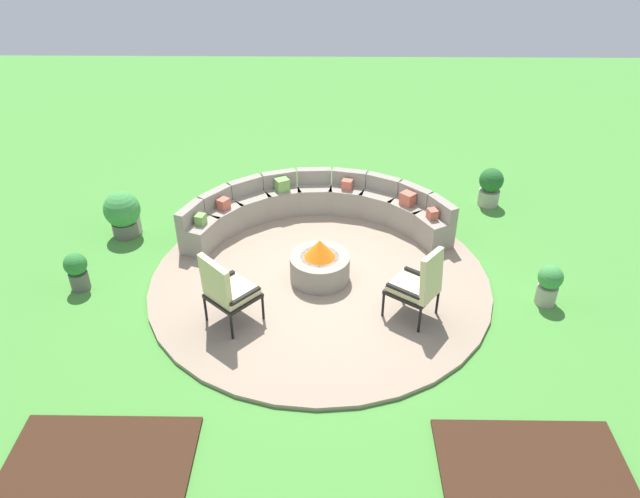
{
  "coord_description": "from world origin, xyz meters",
  "views": [
    {
      "loc": [
        0.11,
        -7.26,
        5.37
      ],
      "look_at": [
        0.0,
        0.2,
        0.45
      ],
      "focal_mm": 33.65,
      "sensor_mm": 36.0,
      "label": 1
    }
  ],
  "objects_px": {
    "lounge_chair_front_left": "(226,289)",
    "potted_plant_2": "(549,284)",
    "potted_plant_0": "(123,213)",
    "lounge_chair_front_right": "(419,284)",
    "potted_plant_1": "(77,270)",
    "fire_pit": "(320,264)",
    "potted_plant_4": "(130,214)",
    "curved_stone_bench": "(316,208)",
    "potted_plant_3": "(491,186)"
  },
  "relations": [
    {
      "from": "fire_pit",
      "to": "lounge_chair_front_right",
      "type": "xyz_separation_m",
      "value": [
        1.33,
        -0.88,
        0.3
      ]
    },
    {
      "from": "fire_pit",
      "to": "curved_stone_bench",
      "type": "bearing_deg",
      "value": 93.31
    },
    {
      "from": "curved_stone_bench",
      "to": "lounge_chair_front_left",
      "type": "relative_size",
      "value": 3.92
    },
    {
      "from": "lounge_chair_front_left",
      "to": "potted_plant_3",
      "type": "bearing_deg",
      "value": 81.58
    },
    {
      "from": "potted_plant_0",
      "to": "potted_plant_3",
      "type": "relative_size",
      "value": 1.11
    },
    {
      "from": "fire_pit",
      "to": "lounge_chair_front_left",
      "type": "xyz_separation_m",
      "value": [
        -1.21,
        -1.04,
        0.31
      ]
    },
    {
      "from": "lounge_chair_front_right",
      "to": "fire_pit",
      "type": "bearing_deg",
      "value": 92.64
    },
    {
      "from": "fire_pit",
      "to": "potted_plant_0",
      "type": "distance_m",
      "value": 3.52
    },
    {
      "from": "potted_plant_3",
      "to": "potted_plant_4",
      "type": "distance_m",
      "value": 6.32
    },
    {
      "from": "lounge_chair_front_right",
      "to": "potted_plant_3",
      "type": "relative_size",
      "value": 1.56
    },
    {
      "from": "lounge_chair_front_left",
      "to": "potted_plant_2",
      "type": "bearing_deg",
      "value": 49.81
    },
    {
      "from": "lounge_chair_front_right",
      "to": "potted_plant_2",
      "type": "height_order",
      "value": "lounge_chair_front_right"
    },
    {
      "from": "fire_pit",
      "to": "potted_plant_3",
      "type": "height_order",
      "value": "fire_pit"
    },
    {
      "from": "fire_pit",
      "to": "potted_plant_2",
      "type": "xyz_separation_m",
      "value": [
        3.23,
        -0.46,
        0.02
      ]
    },
    {
      "from": "lounge_chair_front_left",
      "to": "potted_plant_3",
      "type": "relative_size",
      "value": 1.58
    },
    {
      "from": "potted_plant_0",
      "to": "lounge_chair_front_right",
      "type": "bearing_deg",
      "value": -25.14
    },
    {
      "from": "potted_plant_4",
      "to": "curved_stone_bench",
      "type": "bearing_deg",
      "value": 4.43
    },
    {
      "from": "fire_pit",
      "to": "potted_plant_4",
      "type": "bearing_deg",
      "value": 157.0
    },
    {
      "from": "curved_stone_bench",
      "to": "lounge_chair_front_right",
      "type": "relative_size",
      "value": 3.98
    },
    {
      "from": "curved_stone_bench",
      "to": "lounge_chair_front_left",
      "type": "xyz_separation_m",
      "value": [
        -1.11,
        -2.63,
        0.26
      ]
    },
    {
      "from": "potted_plant_0",
      "to": "potted_plant_3",
      "type": "distance_m",
      "value": 6.42
    },
    {
      "from": "curved_stone_bench",
      "to": "potted_plant_3",
      "type": "bearing_deg",
      "value": 14.86
    },
    {
      "from": "potted_plant_0",
      "to": "curved_stone_bench",
      "type": "bearing_deg",
      "value": 5.59
    },
    {
      "from": "curved_stone_bench",
      "to": "potted_plant_0",
      "type": "xyz_separation_m",
      "value": [
        -3.18,
        -0.31,
        0.07
      ]
    },
    {
      "from": "potted_plant_4",
      "to": "lounge_chair_front_left",
      "type": "bearing_deg",
      "value": -50.43
    },
    {
      "from": "lounge_chair_front_right",
      "to": "potted_plant_1",
      "type": "distance_m",
      "value": 4.91
    },
    {
      "from": "curved_stone_bench",
      "to": "potted_plant_0",
      "type": "height_order",
      "value": "same"
    },
    {
      "from": "potted_plant_3",
      "to": "lounge_chair_front_left",
      "type": "bearing_deg",
      "value": -140.87
    },
    {
      "from": "lounge_chair_front_right",
      "to": "potted_plant_2",
      "type": "distance_m",
      "value": 1.97
    },
    {
      "from": "potted_plant_4",
      "to": "potted_plant_3",
      "type": "bearing_deg",
      "value": 9.77
    },
    {
      "from": "curved_stone_bench",
      "to": "potted_plant_4",
      "type": "height_order",
      "value": "curved_stone_bench"
    },
    {
      "from": "curved_stone_bench",
      "to": "potted_plant_3",
      "type": "distance_m",
      "value": 3.25
    },
    {
      "from": "potted_plant_0",
      "to": "potted_plant_2",
      "type": "xyz_separation_m",
      "value": [
        6.5,
        -1.74,
        -0.09
      ]
    },
    {
      "from": "fire_pit",
      "to": "curved_stone_bench",
      "type": "xyz_separation_m",
      "value": [
        -0.09,
        1.59,
        0.05
      ]
    },
    {
      "from": "lounge_chair_front_right",
      "to": "potted_plant_3",
      "type": "xyz_separation_m",
      "value": [
        1.72,
        3.3,
        -0.23
      ]
    },
    {
      "from": "potted_plant_1",
      "to": "potted_plant_0",
      "type": "bearing_deg",
      "value": 80.33
    },
    {
      "from": "potted_plant_3",
      "to": "potted_plant_4",
      "type": "height_order",
      "value": "potted_plant_3"
    },
    {
      "from": "curved_stone_bench",
      "to": "potted_plant_2",
      "type": "distance_m",
      "value": 3.9
    },
    {
      "from": "curved_stone_bench",
      "to": "potted_plant_0",
      "type": "relative_size",
      "value": 5.57
    },
    {
      "from": "potted_plant_0",
      "to": "potted_plant_2",
      "type": "distance_m",
      "value": 6.73
    },
    {
      "from": "curved_stone_bench",
      "to": "lounge_chair_front_left",
      "type": "distance_m",
      "value": 2.87
    },
    {
      "from": "lounge_chair_front_left",
      "to": "potted_plant_2",
      "type": "relative_size",
      "value": 1.8
    },
    {
      "from": "fire_pit",
      "to": "lounge_chair_front_left",
      "type": "distance_m",
      "value": 1.62
    },
    {
      "from": "potted_plant_0",
      "to": "potted_plant_1",
      "type": "height_order",
      "value": "potted_plant_0"
    },
    {
      "from": "potted_plant_0",
      "to": "potted_plant_3",
      "type": "bearing_deg",
      "value": 10.26
    },
    {
      "from": "potted_plant_2",
      "to": "potted_plant_3",
      "type": "bearing_deg",
      "value": 93.6
    },
    {
      "from": "potted_plant_3",
      "to": "potted_plant_4",
      "type": "bearing_deg",
      "value": -170.23
    },
    {
      "from": "lounge_chair_front_right",
      "to": "potted_plant_0",
      "type": "xyz_separation_m",
      "value": [
        -4.6,
        2.16,
        -0.19
      ]
    },
    {
      "from": "potted_plant_0",
      "to": "potted_plant_3",
      "type": "xyz_separation_m",
      "value": [
        6.32,
        1.14,
        -0.04
      ]
    },
    {
      "from": "potted_plant_3",
      "to": "curved_stone_bench",
      "type": "bearing_deg",
      "value": -165.14
    }
  ]
}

